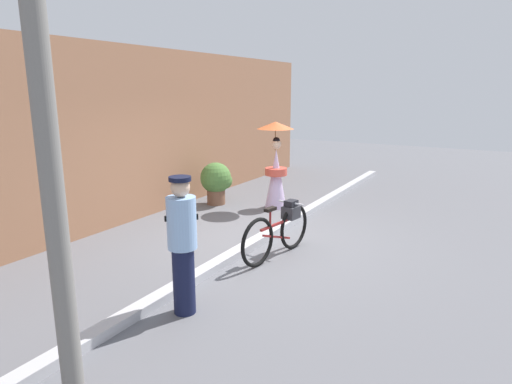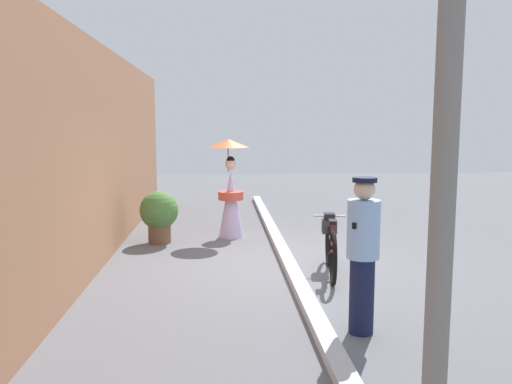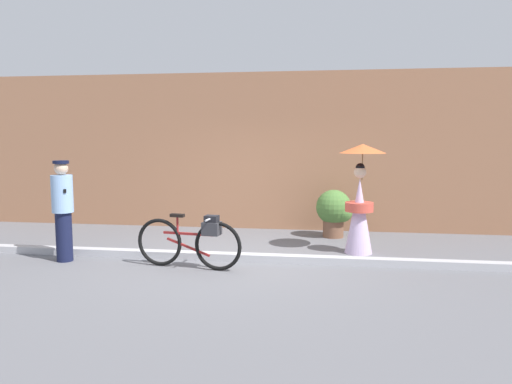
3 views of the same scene
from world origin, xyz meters
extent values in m
plane|color=slate|center=(0.00, 0.00, 0.00)|extent=(30.00, 30.00, 0.00)
cube|color=#9E6B4C|center=(0.00, 3.06, 1.72)|extent=(14.00, 0.40, 3.43)
cube|color=#B2B2B7|center=(0.00, 0.00, 0.06)|extent=(14.00, 0.20, 0.12)
torus|color=black|center=(-0.14, -0.63, 0.38)|extent=(0.76, 0.16, 0.76)
torus|color=black|center=(-1.12, -0.49, 0.38)|extent=(0.76, 0.16, 0.76)
cube|color=maroon|center=(-0.63, -0.56, 0.54)|extent=(0.82, 0.15, 0.04)
cube|color=maroon|center=(-0.63, -0.56, 0.33)|extent=(0.72, 0.13, 0.26)
cylinder|color=maroon|center=(-0.81, -0.53, 0.66)|extent=(0.03, 0.03, 0.31)
cube|color=black|center=(-0.81, -0.53, 0.82)|extent=(0.23, 0.12, 0.05)
cylinder|color=silver|center=(-0.24, -0.62, 0.80)|extent=(0.10, 0.48, 0.03)
cube|color=#333338|center=(-0.24, -0.62, 0.65)|extent=(0.29, 0.25, 0.20)
cube|color=black|center=(-0.24, -0.62, 0.78)|extent=(0.22, 0.19, 0.14)
cylinder|color=#141938|center=(-2.77, -0.43, 0.41)|extent=(0.26, 0.26, 0.81)
cylinder|color=#8CB2E0|center=(-2.77, -0.43, 1.12)|extent=(0.34, 0.34, 0.61)
sphere|color=#D8B293|center=(-2.77, -0.43, 1.53)|extent=(0.22, 0.22, 0.22)
cylinder|color=black|center=(-2.77, -0.43, 1.63)|extent=(0.25, 0.25, 0.05)
cube|color=black|center=(-2.77, -0.43, 1.18)|extent=(0.29, 0.30, 0.06)
cone|color=silver|center=(2.05, 0.84, 0.66)|extent=(0.48, 0.48, 1.32)
cylinder|color=#D14C3D|center=(2.05, 0.84, 0.82)|extent=(0.49, 0.49, 0.16)
sphere|color=beige|center=(2.05, 0.84, 1.43)|extent=(0.21, 0.21, 0.21)
sphere|color=black|center=(2.05, 0.84, 1.50)|extent=(0.16, 0.16, 0.16)
cylinder|color=olive|center=(2.09, 0.89, 1.56)|extent=(0.02, 0.02, 0.55)
cone|color=orange|center=(2.09, 0.89, 1.83)|extent=(0.81, 0.81, 0.16)
cylinder|color=brown|center=(1.63, 2.18, 0.17)|extent=(0.42, 0.42, 0.33)
sphere|color=#4C7A38|center=(1.63, 2.18, 0.62)|extent=(0.71, 0.71, 0.71)
sphere|color=#4C7A38|center=(1.80, 2.07, 0.53)|extent=(0.39, 0.39, 0.39)
cylinder|color=slate|center=(-4.41, -0.53, 2.40)|extent=(0.18, 0.18, 4.80)
camera|label=1|loc=(-6.52, -3.56, 2.60)|focal=30.96mm
camera|label=2|loc=(-7.94, 1.04, 2.19)|focal=36.45mm
camera|label=3|loc=(1.48, -7.74, 2.02)|focal=34.18mm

